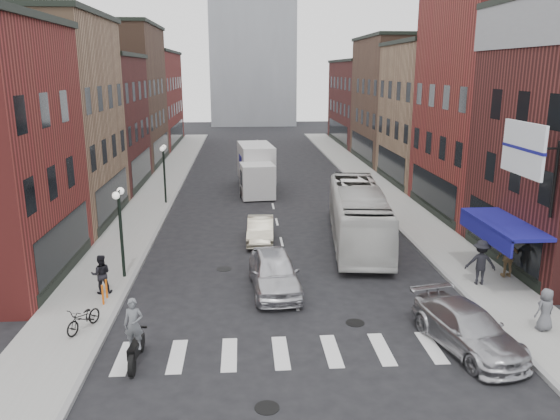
{
  "coord_description": "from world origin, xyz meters",
  "views": [
    {
      "loc": [
        -2.07,
        -19.25,
        9.08
      ],
      "look_at": [
        -0.27,
        6.31,
        2.48
      ],
      "focal_mm": 35.0,
      "sensor_mm": 36.0,
      "label": 1
    }
  ],
  "objects_px": {
    "box_truck": "(256,169)",
    "ped_right_a": "(481,262)",
    "motorcycle_rider": "(135,334)",
    "sedan_left_near": "(274,272)",
    "parked_bicycle": "(84,318)",
    "ped_right_b": "(509,257)",
    "streetlamp_far": "(164,163)",
    "sedan_left_far": "(260,230)",
    "streetlamp_near": "(120,217)",
    "curb_car": "(468,329)",
    "ped_left_solo": "(101,274)",
    "bike_rack": "(105,292)",
    "ped_right_c": "(545,310)",
    "billboard_sign": "(525,151)",
    "transit_bus": "(358,215)"
  },
  "relations": [
    {
      "from": "bike_rack",
      "to": "streetlamp_near",
      "type": "bearing_deg",
      "value": 85.76
    },
    {
      "from": "sedan_left_far",
      "to": "ped_left_solo",
      "type": "distance_m",
      "value": 9.72
    },
    {
      "from": "streetlamp_near",
      "to": "ped_right_c",
      "type": "xyz_separation_m",
      "value": [
        15.87,
        -6.29,
        -1.99
      ]
    },
    {
      "from": "transit_bus",
      "to": "ped_left_solo",
      "type": "height_order",
      "value": "transit_bus"
    },
    {
      "from": "box_truck",
      "to": "ped_right_a",
      "type": "xyz_separation_m",
      "value": [
        9.01,
        -20.04,
        -0.58
      ]
    },
    {
      "from": "billboard_sign",
      "to": "sedan_left_far",
      "type": "distance_m",
      "value": 14.1
    },
    {
      "from": "sedan_left_near",
      "to": "curb_car",
      "type": "xyz_separation_m",
      "value": [
        6.16,
        -5.38,
        -0.13
      ]
    },
    {
      "from": "sedan_left_near",
      "to": "sedan_left_far",
      "type": "distance_m",
      "value": 6.84
    },
    {
      "from": "billboard_sign",
      "to": "ped_right_c",
      "type": "relative_size",
      "value": 2.39
    },
    {
      "from": "streetlamp_far",
      "to": "box_truck",
      "type": "distance_m",
      "value": 7.69
    },
    {
      "from": "ped_right_b",
      "to": "sedan_left_far",
      "type": "bearing_deg",
      "value": -30.16
    },
    {
      "from": "sedan_left_near",
      "to": "parked_bicycle",
      "type": "height_order",
      "value": "sedan_left_near"
    },
    {
      "from": "curb_car",
      "to": "ped_left_solo",
      "type": "xyz_separation_m",
      "value": [
        -13.27,
        5.25,
        0.27
      ]
    },
    {
      "from": "transit_bus",
      "to": "ped_right_a",
      "type": "height_order",
      "value": "transit_bus"
    },
    {
      "from": "streetlamp_near",
      "to": "bike_rack",
      "type": "distance_m",
      "value": 3.59
    },
    {
      "from": "curb_car",
      "to": "streetlamp_far",
      "type": "bearing_deg",
      "value": 108.12
    },
    {
      "from": "bike_rack",
      "to": "motorcycle_rider",
      "type": "relative_size",
      "value": 0.36
    },
    {
      "from": "bike_rack",
      "to": "sedan_left_near",
      "type": "relative_size",
      "value": 0.16
    },
    {
      "from": "box_truck",
      "to": "ped_left_solo",
      "type": "relative_size",
      "value": 4.94
    },
    {
      "from": "streetlamp_near",
      "to": "ped_left_solo",
      "type": "bearing_deg",
      "value": -105.7
    },
    {
      "from": "billboard_sign",
      "to": "streetlamp_near",
      "type": "height_order",
      "value": "billboard_sign"
    },
    {
      "from": "streetlamp_far",
      "to": "sedan_left_far",
      "type": "xyz_separation_m",
      "value": [
        6.26,
        -8.88,
        -2.25
      ]
    },
    {
      "from": "streetlamp_near",
      "to": "bike_rack",
      "type": "relative_size",
      "value": 5.14
    },
    {
      "from": "streetlamp_far",
      "to": "sedan_left_far",
      "type": "distance_m",
      "value": 11.09
    },
    {
      "from": "curb_car",
      "to": "ped_right_c",
      "type": "bearing_deg",
      "value": 1.22
    },
    {
      "from": "ped_right_c",
      "to": "sedan_left_far",
      "type": "bearing_deg",
      "value": -66.08
    },
    {
      "from": "streetlamp_far",
      "to": "sedan_left_far",
      "type": "bearing_deg",
      "value": -54.8
    },
    {
      "from": "billboard_sign",
      "to": "transit_bus",
      "type": "xyz_separation_m",
      "value": [
        -4.5,
        8.09,
        -4.6
      ]
    },
    {
      "from": "parked_bicycle",
      "to": "ped_left_solo",
      "type": "relative_size",
      "value": 1.03
    },
    {
      "from": "box_truck",
      "to": "ped_right_b",
      "type": "bearing_deg",
      "value": -66.96
    },
    {
      "from": "curb_car",
      "to": "streetlamp_near",
      "type": "bearing_deg",
      "value": 137.89
    },
    {
      "from": "streetlamp_near",
      "to": "curb_car",
      "type": "height_order",
      "value": "streetlamp_near"
    },
    {
      "from": "bike_rack",
      "to": "ped_right_a",
      "type": "bearing_deg",
      "value": 2.71
    },
    {
      "from": "transit_bus",
      "to": "ped_right_b",
      "type": "xyz_separation_m",
      "value": [
        5.51,
        -5.84,
        -0.48
      ]
    },
    {
      "from": "transit_bus",
      "to": "ped_right_c",
      "type": "bearing_deg",
      "value": -61.11
    },
    {
      "from": "bike_rack",
      "to": "curb_car",
      "type": "relative_size",
      "value": 0.17
    },
    {
      "from": "billboard_sign",
      "to": "bike_rack",
      "type": "xyz_separation_m",
      "value": [
        -16.19,
        0.8,
        -5.58
      ]
    },
    {
      "from": "sedan_left_near",
      "to": "bike_rack",
      "type": "bearing_deg",
      "value": -175.35
    },
    {
      "from": "ped_right_a",
      "to": "billboard_sign",
      "type": "bearing_deg",
      "value": 124.16
    },
    {
      "from": "sedan_left_far",
      "to": "ped_right_c",
      "type": "bearing_deg",
      "value": -46.96
    },
    {
      "from": "curb_car",
      "to": "ped_right_a",
      "type": "relative_size",
      "value": 2.48
    },
    {
      "from": "box_truck",
      "to": "motorcycle_rider",
      "type": "relative_size",
      "value": 3.63
    },
    {
      "from": "bike_rack",
      "to": "parked_bicycle",
      "type": "distance_m",
      "value": 2.46
    },
    {
      "from": "billboard_sign",
      "to": "streetlamp_far",
      "type": "relative_size",
      "value": 0.9
    },
    {
      "from": "transit_bus",
      "to": "parked_bicycle",
      "type": "xyz_separation_m",
      "value": [
        -11.83,
        -9.75,
        -0.94
      ]
    },
    {
      "from": "streetlamp_far",
      "to": "parked_bicycle",
      "type": "xyz_separation_m",
      "value": [
        -0.34,
        -19.15,
        -2.32
      ]
    },
    {
      "from": "motorcycle_rider",
      "to": "ped_right_a",
      "type": "relative_size",
      "value": 1.15
    },
    {
      "from": "sedan_left_far",
      "to": "ped_right_a",
      "type": "distance_m",
      "value": 11.58
    },
    {
      "from": "streetlamp_near",
      "to": "ped_right_c",
      "type": "relative_size",
      "value": 2.65
    },
    {
      "from": "streetlamp_far",
      "to": "bike_rack",
      "type": "bearing_deg",
      "value": -90.69
    }
  ]
}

